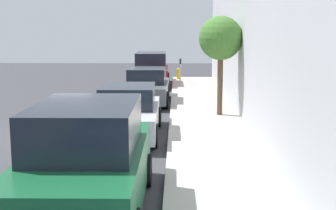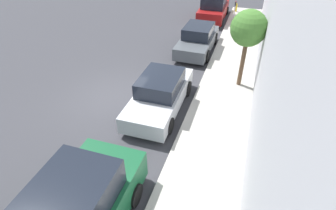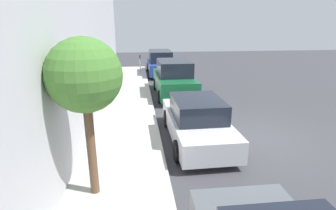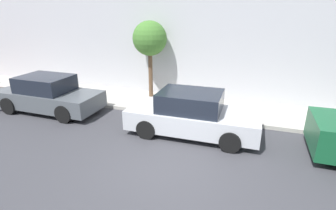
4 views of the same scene
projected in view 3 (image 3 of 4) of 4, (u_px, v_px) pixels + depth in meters
The scene contains 7 objects.
ground_plane at pixel (258, 138), 9.38m from camera, with size 60.00×60.00×0.00m, color #38383D.
sidewalk at pixel (124, 143), 8.81m from camera, with size 2.51×32.00×0.15m.
parked_minivan_nearest at pixel (160, 63), 20.84m from camera, with size 2.02×4.92×1.90m.
parked_suv_second at pixel (174, 79), 14.70m from camera, with size 2.08×4.81×1.98m.
parked_sedan_third at pixel (196, 121), 8.98m from camera, with size 1.92×4.52×1.54m.
parking_meter_near at pixel (140, 61), 21.18m from camera, with size 0.11×0.15×1.41m.
street_tree at pixel (84, 77), 5.34m from camera, with size 1.56×1.56×3.55m.
Camera 3 is at (4.24, 8.15, 3.92)m, focal length 28.00 mm.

